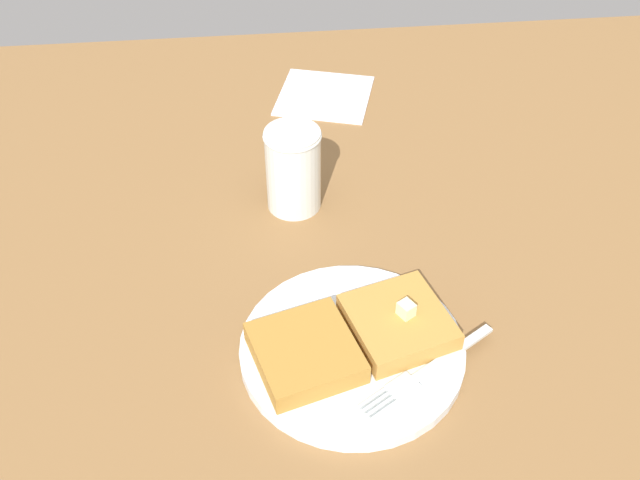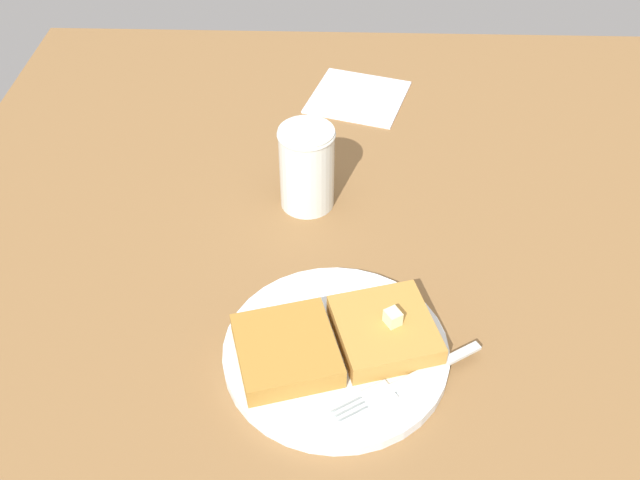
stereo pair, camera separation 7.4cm
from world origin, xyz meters
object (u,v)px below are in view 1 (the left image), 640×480
plate (352,348)px  fork (422,374)px  napkin (325,96)px  syrup_jar (293,173)px

plate → fork: size_ratio=1.50×
napkin → syrup_jar: bearing=75.3°
napkin → plate: bearing=87.0°
fork → syrup_jar: size_ratio=1.40×
plate → fork: 7.24cm
plate → syrup_jar: syrup_jar is taller
syrup_jar → napkin: size_ratio=0.80×
syrup_jar → fork: bearing=109.5°
fork → syrup_jar: (9.62, -27.16, 3.22)cm
fork → plate: bearing=-35.7°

